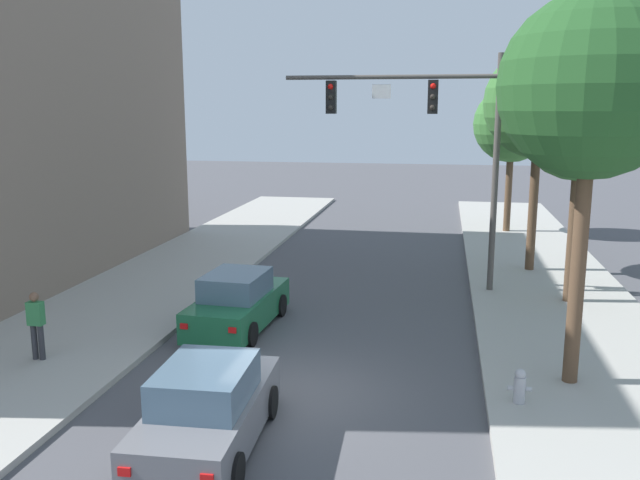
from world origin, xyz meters
The scene contains 12 objects.
ground_plane centered at (0.00, 0.00, 0.00)m, with size 120.00×120.00×0.00m, color #4C4C51.
sidewalk_left centered at (-6.50, 0.00, 0.07)m, with size 5.00×60.00×0.15m, color #A8A59E.
sidewalk_right centered at (6.50, 0.00, 0.07)m, with size 5.00×60.00×0.15m, color #A8A59E.
traffic_signal_mast centered at (2.65, 8.80, 5.36)m, with size 6.87×0.38×7.50m.
car_lead_green centered at (-2.46, 3.98, 0.72)m, with size 2.01×4.32×1.60m.
car_following_grey centered at (-0.98, -2.49, 0.72)m, with size 1.95×4.30×1.60m.
pedestrian_sidewalk_left_walker centered at (-6.29, 0.52, 1.06)m, with size 0.36×0.22×1.64m.
fire_hydrant centered at (4.64, 0.13, 0.51)m, with size 0.48×0.24×0.72m.
street_tree_nearest centered at (5.84, 1.46, 6.38)m, with size 3.75×3.75×8.14m.
street_tree_second centered at (6.90, 7.92, 5.70)m, with size 3.75×3.75×7.45m.
street_tree_third centered at (6.21, 11.94, 6.13)m, with size 3.88×3.88×7.95m.
street_tree_farthest centered at (6.07, 19.85, 5.21)m, with size 3.58×3.58×6.88m.
Camera 1 is at (2.97, -12.98, 6.00)m, focal length 37.51 mm.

